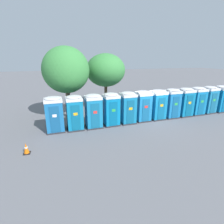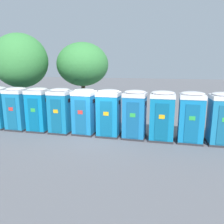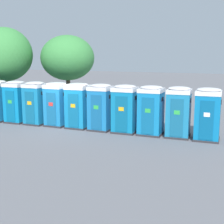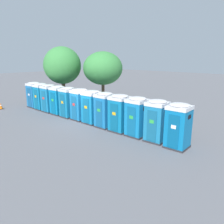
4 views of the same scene
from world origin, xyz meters
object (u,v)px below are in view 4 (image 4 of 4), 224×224
object	(u,v)px
portapotty_8	(120,113)
street_tree_0	(103,68)
portapotty_1	(41,96)
portapotty_7	(105,110)
portapotty_2	(49,98)
portapotty_5	(80,104)
portapotty_4	(68,102)
portapotty_6	(92,107)
portapotty_9	(137,117)
portapotty_11	(178,126)
traffic_cone	(1,106)
portapotty_3	(58,100)
portapotty_10	(157,121)
portapotty_0	(34,95)
street_tree_1	(62,66)

from	to	relation	value
portapotty_8	street_tree_0	world-z (taller)	street_tree_0
portapotty_1	portapotty_7	size ratio (longest dim) A/B	1.00
portapotty_2	portapotty_7	world-z (taller)	same
portapotty_5	portapotty_8	distance (m)	4.20
portapotty_2	portapotty_5	world-z (taller)	same
portapotty_1	portapotty_8	bearing A→B (deg)	2.27
portapotty_5	portapotty_2	bearing A→B (deg)	-176.43
portapotty_4	street_tree_0	distance (m)	5.36
portapotty_1	portapotty_6	xyz separation A→B (m)	(6.98, 0.32, -0.00)
portapotty_5	portapotty_9	world-z (taller)	same
portapotty_11	traffic_cone	bearing A→B (deg)	-168.98
portapotty_3	street_tree_0	xyz separation A→B (m)	(0.79, 4.72, 2.58)
portapotty_10	street_tree_0	size ratio (longest dim) A/B	0.46
portapotty_0	portapotty_9	bearing A→B (deg)	2.03
portapotty_5	street_tree_0	xyz separation A→B (m)	(-2.00, 4.53, 2.58)
portapotty_11	portapotty_3	bearing A→B (deg)	-177.82
portapotty_4	traffic_cone	size ratio (longest dim) A/B	3.97
portapotty_9	portapotty_10	xyz separation A→B (m)	(1.40, 0.09, 0.00)
portapotty_2	portapotty_5	distance (m)	4.20
portapotty_7	portapotty_0	bearing A→B (deg)	-178.07
portapotty_9	portapotty_2	bearing A→B (deg)	-177.45
portapotty_2	portapotty_6	world-z (taller)	same
portapotty_3	portapotty_5	world-z (taller)	same
portapotty_3	portapotty_4	xyz separation A→B (m)	(1.40, 0.05, 0.00)
portapotty_8	portapotty_6	bearing A→B (deg)	-178.58
portapotty_3	portapotty_6	size ratio (longest dim) A/B	1.00
portapotty_7	portapotty_2	bearing A→B (deg)	-177.38
portapotty_1	portapotty_4	bearing A→B (deg)	2.12
portapotty_1	street_tree_0	xyz separation A→B (m)	(3.59, 4.82, 2.58)
portapotty_3	portapotty_4	distance (m)	1.40
street_tree_1	portapotty_4	bearing A→B (deg)	-30.30
portapotty_6	portapotty_11	world-z (taller)	same
portapotty_3	portapotty_9	size ratio (longest dim) A/B	1.00
portapotty_4	portapotty_5	bearing A→B (deg)	5.44
portapotty_5	portapotty_7	distance (m)	2.80
portapotty_10	portapotty_11	bearing A→B (deg)	-1.06
portapotty_11	traffic_cone	size ratio (longest dim) A/B	3.97
portapotty_4	street_tree_1	distance (m)	5.89
portapotty_6	portapotty_9	size ratio (longest dim) A/B	1.00
portapotty_9	portapotty_1	bearing A→B (deg)	-177.63
portapotty_8	street_tree_0	xyz separation A→B (m)	(-6.19, 4.43, 2.58)
portapotty_7	portapotty_4	bearing A→B (deg)	-177.38
portapotty_4	portapotty_10	world-z (taller)	same
portapotty_2	portapotty_5	size ratio (longest dim) A/B	1.00
portapotty_3	portapotty_7	size ratio (longest dim) A/B	1.00
portapotty_4	portapotty_6	size ratio (longest dim) A/B	1.00
portapotty_6	portapotty_2	bearing A→B (deg)	-177.02
portapotty_7	portapotty_10	xyz separation A→B (m)	(4.19, 0.21, 0.00)
portapotty_0	portapotty_11	bearing A→B (deg)	1.90
portapotty_10	portapotty_3	bearing A→B (deg)	-177.36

